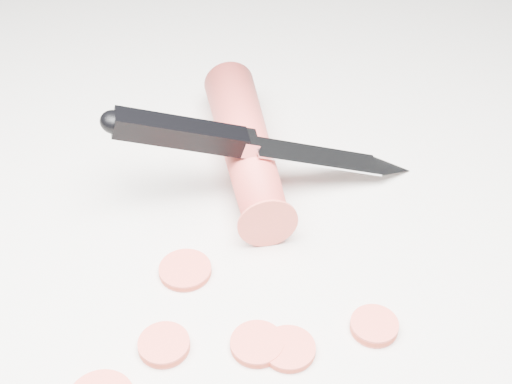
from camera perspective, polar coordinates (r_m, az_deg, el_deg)
ground at (r=0.51m, az=-3.79°, el=-7.36°), size 2.40×2.40×0.00m
carrot at (r=0.59m, az=-0.81°, el=3.78°), size 0.10×0.19×0.04m
carrot_slice_0 at (r=0.49m, az=9.44°, el=-10.52°), size 0.03×0.03×0.01m
carrot_slice_1 at (r=0.52m, az=-5.69°, el=-6.23°), size 0.04×0.04×0.01m
carrot_slice_2 at (r=0.48m, az=-7.37°, el=-12.03°), size 0.03×0.03×0.01m
carrot_slice_3 at (r=0.47m, az=0.08°, el=-12.06°), size 0.04×0.04×0.01m
carrot_slice_5 at (r=0.47m, az=2.64°, el=-12.42°), size 0.03×0.03×0.01m
kitchen_knife at (r=0.56m, az=0.81°, el=3.98°), size 0.24×0.11×0.09m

